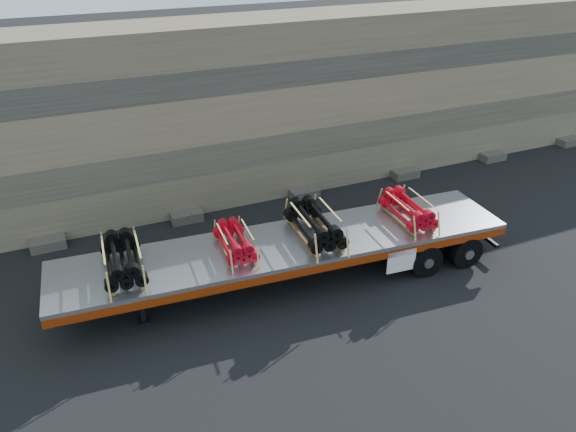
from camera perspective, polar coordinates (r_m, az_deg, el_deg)
name	(u,v)px	position (r m, az deg, el deg)	size (l,w,h in m)	color
ground	(310,264)	(19.02, 2.25, -4.91)	(120.00, 120.00, 0.00)	black
rock_wall	(241,110)	(22.99, -4.80, 10.70)	(44.00, 3.00, 7.00)	#7A6B54
trailer	(288,261)	(17.83, -0.04, -4.62)	(14.33, 2.76, 1.43)	#ABAEB3
bundle_front	(123,260)	(16.50, -16.45, -4.31)	(1.13, 2.27, 0.80)	black
bundle_midfront	(235,242)	(16.87, -5.37, -2.63)	(0.95, 1.90, 0.67)	red
bundle_midrear	(315,225)	(17.53, 2.75, -0.91)	(1.22, 2.44, 0.86)	black
bundle_rear	(408,210)	(18.94, 12.08, 0.62)	(1.06, 2.13, 0.75)	red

